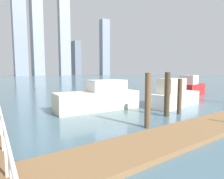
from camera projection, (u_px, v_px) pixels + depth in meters
name	position (u px, v px, depth m)	size (l,w,h in m)	color
ground_plane	(49.00, 108.00, 12.81)	(300.00, 300.00, 0.00)	#476675
floating_dock	(182.00, 134.00, 7.26)	(13.01, 2.00, 0.18)	olive
dock_piling_2	(148.00, 101.00, 8.23)	(0.28, 0.28, 2.56)	brown
dock_piling_3	(180.00, 96.00, 11.02)	(0.27, 0.27, 2.19)	brown
dock_piling_4	(167.00, 94.00, 10.44)	(0.32, 0.32, 2.59)	#473826
moored_boat_1	(190.00, 88.00, 19.94)	(4.66, 2.78, 2.27)	red
moored_boat_3	(175.00, 96.00, 13.62)	(5.24, 2.24, 2.13)	white
moored_boat_4	(99.00, 98.00, 12.46)	(5.90, 2.25, 2.04)	beige
skyline_tower_3	(20.00, 35.00, 126.31)	(8.51, 10.09, 57.57)	gray
skyline_tower_4	(37.00, 34.00, 143.99)	(8.28, 9.36, 66.53)	#8C939E
skyline_tower_5	(64.00, 36.00, 147.58)	(8.50, 6.97, 65.37)	#8C939E
skyline_tower_6	(76.00, 58.00, 173.38)	(6.35, 10.74, 32.26)	slate
skyline_tower_7	(105.00, 48.00, 165.90)	(7.55, 6.99, 50.41)	gray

